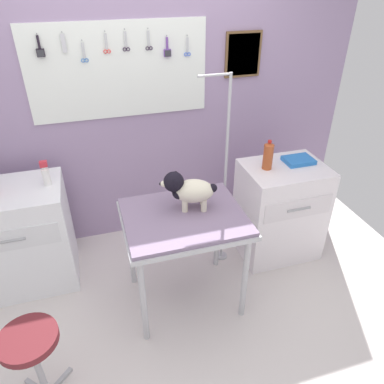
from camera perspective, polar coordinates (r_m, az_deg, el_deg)
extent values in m
cube|color=silver|center=(2.92, -2.33, -20.02)|extent=(4.40, 4.00, 0.04)
cube|color=#9D84A9|center=(3.26, -8.64, 11.32)|extent=(4.00, 0.06, 2.30)
cube|color=white|center=(3.10, -11.24, 17.98)|extent=(1.42, 0.02, 0.74)
cylinder|color=gray|center=(3.03, -23.02, 21.76)|extent=(0.01, 0.02, 0.01)
cylinder|color=black|center=(3.03, -22.80, 20.72)|extent=(0.02, 0.02, 0.09)
cube|color=black|center=(3.04, -22.51, 19.40)|extent=(0.06, 0.02, 0.06)
cube|color=#333338|center=(3.02, -22.52, 19.34)|extent=(0.05, 0.01, 0.05)
cylinder|color=gray|center=(3.02, -19.63, 22.43)|extent=(0.01, 0.02, 0.01)
cube|color=silver|center=(3.02, -19.36, 21.02)|extent=(0.03, 0.01, 0.13)
cylinder|color=gray|center=(3.03, -16.79, 21.73)|extent=(0.01, 0.02, 0.01)
cube|color=silver|center=(3.03, -16.69, 20.39)|extent=(0.01, 0.00, 0.11)
cube|color=silver|center=(3.03, -16.45, 20.42)|extent=(0.01, 0.00, 0.11)
torus|color=#3A72C2|center=(3.04, -16.61, 19.03)|extent=(0.03, 0.01, 0.03)
torus|color=#3A72C2|center=(3.04, -16.09, 19.10)|extent=(0.03, 0.01, 0.03)
cylinder|color=gray|center=(3.03, -13.45, 23.21)|extent=(0.01, 0.02, 0.01)
cube|color=silver|center=(3.03, -13.38, 21.87)|extent=(0.01, 0.00, 0.11)
cube|color=silver|center=(3.03, -13.14, 21.90)|extent=(0.01, 0.00, 0.11)
torus|color=red|center=(3.04, -13.34, 20.50)|extent=(0.03, 0.01, 0.03)
torus|color=red|center=(3.04, -12.82, 20.57)|extent=(0.03, 0.01, 0.03)
cylinder|color=gray|center=(3.04, -10.48, 23.70)|extent=(0.01, 0.02, 0.01)
cube|color=silver|center=(3.04, -10.43, 22.36)|extent=(0.01, 0.00, 0.11)
cube|color=silver|center=(3.04, -10.19, 22.39)|extent=(0.01, 0.00, 0.11)
torus|color=#23132D|center=(3.05, -10.43, 21.00)|extent=(0.03, 0.01, 0.03)
torus|color=#23132D|center=(3.05, -9.92, 21.06)|extent=(0.03, 0.01, 0.03)
cylinder|color=gray|center=(3.07, -6.92, 24.00)|extent=(0.01, 0.02, 0.01)
cube|color=silver|center=(3.07, -6.91, 22.67)|extent=(0.01, 0.00, 0.11)
cube|color=silver|center=(3.07, -6.68, 22.69)|extent=(0.01, 0.00, 0.11)
torus|color=black|center=(3.08, -6.96, 21.32)|extent=(0.03, 0.01, 0.03)
torus|color=black|center=(3.08, -6.45, 21.37)|extent=(0.03, 0.01, 0.03)
cylinder|color=gray|center=(3.10, -3.99, 23.14)|extent=(0.01, 0.02, 0.01)
cylinder|color=#6C4297|center=(3.10, -3.90, 22.11)|extent=(0.02, 0.02, 0.09)
cube|color=#6C4297|center=(3.12, -3.85, 20.80)|extent=(0.06, 0.02, 0.06)
cube|color=#333338|center=(3.10, -3.78, 20.74)|extent=(0.05, 0.01, 0.05)
cylinder|color=gray|center=(3.15, -0.80, 23.24)|extent=(0.01, 0.02, 0.01)
cube|color=silver|center=(3.15, -0.84, 21.94)|extent=(0.01, 0.00, 0.11)
cube|color=silver|center=(3.15, -0.62, 21.96)|extent=(0.01, 0.00, 0.11)
torus|color=blue|center=(3.16, -0.96, 20.63)|extent=(0.03, 0.01, 0.03)
torus|color=blue|center=(3.16, -0.48, 20.66)|extent=(0.03, 0.01, 0.03)
cube|color=brown|center=(3.35, 7.96, 20.45)|extent=(0.32, 0.02, 0.37)
cube|color=#B1834C|center=(3.35, 8.01, 20.42)|extent=(0.29, 0.01, 0.34)
cylinder|color=#B7B7BC|center=(2.56, -7.58, -16.52)|extent=(0.04, 0.04, 0.75)
cylinder|color=#B7B7BC|center=(2.71, 8.23, -13.14)|extent=(0.04, 0.04, 0.75)
cylinder|color=#B7B7BC|center=(2.98, -9.58, -8.47)|extent=(0.04, 0.04, 0.75)
cylinder|color=#B7B7BC|center=(3.11, 3.95, -6.03)|extent=(0.04, 0.04, 0.75)
cube|color=#B7B7BC|center=(2.56, -1.25, -4.39)|extent=(0.85, 0.69, 0.03)
cube|color=gray|center=(2.54, -1.26, -3.82)|extent=(0.83, 0.67, 0.03)
cylinder|color=#B7B7BC|center=(3.42, 4.53, -9.85)|extent=(0.11, 0.11, 0.01)
cylinder|color=#B7B7BC|center=(2.94, 5.20, 2.20)|extent=(0.02, 0.02, 1.66)
cylinder|color=#B7B7BC|center=(2.59, 3.51, 17.73)|extent=(0.24, 0.02, 0.02)
cylinder|color=beige|center=(2.54, -1.12, -2.11)|extent=(0.04, 0.04, 0.09)
cylinder|color=beige|center=(2.61, -1.16, -1.07)|extent=(0.04, 0.04, 0.09)
cylinder|color=beige|center=(2.55, 1.86, -2.04)|extent=(0.04, 0.04, 0.09)
cylinder|color=beige|center=(2.62, 1.73, -1.01)|extent=(0.04, 0.04, 0.09)
ellipsoid|color=beige|center=(2.53, 0.23, 0.17)|extent=(0.32, 0.24, 0.16)
ellipsoid|color=black|center=(2.53, -2.01, -0.03)|extent=(0.13, 0.15, 0.09)
sphere|color=black|center=(2.49, -2.86, 1.60)|extent=(0.14, 0.14, 0.14)
ellipsoid|color=beige|center=(2.50, -4.23, 1.29)|extent=(0.08, 0.07, 0.05)
sphere|color=black|center=(2.50, -4.88, 1.27)|extent=(0.02, 0.02, 0.02)
ellipsoid|color=black|center=(2.43, -2.54, 1.10)|extent=(0.05, 0.04, 0.08)
ellipsoid|color=black|center=(2.54, -2.55, 2.50)|extent=(0.05, 0.04, 0.08)
sphere|color=black|center=(2.53, 3.28, 0.62)|extent=(0.06, 0.06, 0.06)
cube|color=white|center=(3.24, -25.43, -6.44)|extent=(0.80, 0.56, 0.87)
cube|color=silver|center=(2.90, -26.80, -6.81)|extent=(0.70, 0.01, 0.17)
cylinder|color=#99999E|center=(2.90, -26.82, -6.90)|extent=(0.24, 0.02, 0.02)
cube|color=white|center=(3.32, 13.47, -2.82)|extent=(0.68, 0.52, 0.87)
cube|color=silver|center=(3.04, 16.25, -2.55)|extent=(0.60, 0.01, 0.17)
cylinder|color=#99999E|center=(3.03, 16.33, -2.63)|extent=(0.20, 0.02, 0.02)
cylinder|color=#9E9EA3|center=(2.54, -22.68, -24.28)|extent=(0.04, 0.04, 0.53)
cube|color=#9E9EA3|center=(2.77, -19.86, -25.97)|extent=(0.16, 0.16, 0.02)
cylinder|color=maroon|center=(2.32, -24.22, -20.19)|extent=(0.33, 0.33, 0.04)
cylinder|color=white|center=(2.93, -21.73, 2.21)|extent=(0.06, 0.06, 0.13)
cylinder|color=white|center=(2.90, -22.02, 3.50)|extent=(0.03, 0.03, 0.02)
cube|color=red|center=(2.88, -22.15, 4.07)|extent=(0.05, 0.03, 0.04)
cylinder|color=#B04D25|center=(3.00, 11.75, 5.38)|extent=(0.08, 0.08, 0.21)
cone|color=#B04D25|center=(2.95, 11.98, 7.33)|extent=(0.08, 0.08, 0.02)
cylinder|color=red|center=(2.94, 12.03, 7.70)|extent=(0.03, 0.03, 0.02)
cube|color=blue|center=(3.20, 16.25, 4.77)|extent=(0.24, 0.18, 0.04)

